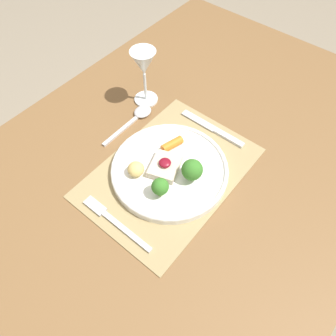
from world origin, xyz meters
The scene contains 8 objects.
ground_plane centered at (0.00, 0.00, 0.00)m, with size 8.00×8.00×0.00m, color gray.
dining_table centered at (0.00, 0.00, 0.67)m, with size 1.46×0.93×0.76m.
placemat centered at (0.00, 0.00, 0.76)m, with size 0.43×0.30×0.00m, color #9E895B.
dinner_plate centered at (-0.01, 0.00, 0.78)m, with size 0.29×0.29×0.08m.
fork centered at (-0.19, 0.02, 0.77)m, with size 0.02×0.20×0.01m.
knife centered at (0.18, -0.01, 0.77)m, with size 0.02×0.20×0.01m.
spoon centered at (0.09, 0.19, 0.77)m, with size 0.18×0.04×0.02m.
wine_glass_near centered at (0.16, 0.22, 0.88)m, with size 0.07×0.07×0.17m.
Camera 1 is at (-0.36, -0.29, 1.43)m, focal length 35.00 mm.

